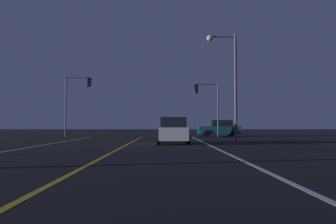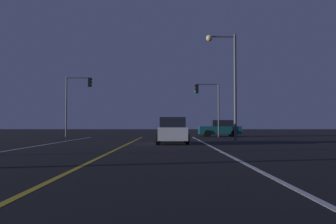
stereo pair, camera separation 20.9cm
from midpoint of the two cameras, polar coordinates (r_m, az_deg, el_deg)
name	(u,v)px [view 1 (the left image)]	position (r m, az deg, el deg)	size (l,w,h in m)	color
lane_edge_right	(233,156)	(14.33, 9.86, -6.88)	(0.16, 42.94, 0.01)	silver
lane_center_divider	(105,156)	(14.31, -10.37, -6.89)	(0.16, 42.94, 0.01)	gold
car_ahead_far	(173,131)	(23.38, 0.55, -3.01)	(2.02, 4.30, 1.70)	black
car_crossing_side	(220,129)	(37.74, 7.99, -2.61)	(4.30, 2.02, 1.70)	black
traffic_light_near_right	(207,98)	(36.34, 5.96, 2.26)	(2.49, 0.36, 5.33)	#4C4C51
traffic_light_near_left	(77,93)	(37.24, -14.28, 2.90)	(2.66, 0.36, 5.98)	#4C4C51
street_lamp_right_far	(228,73)	(24.72, 9.29, 6.07)	(2.04, 0.44, 7.32)	#4C4C51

